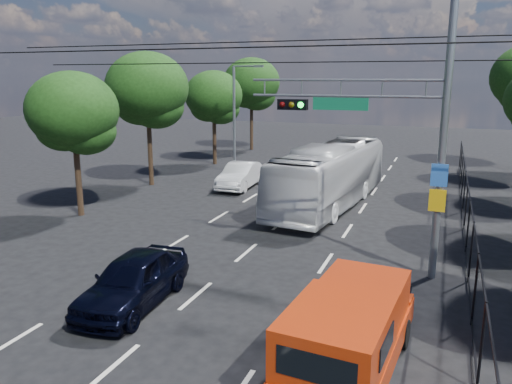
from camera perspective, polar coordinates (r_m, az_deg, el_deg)
The scene contains 14 objects.
ground at distance 12.29m, azimuth -16.06°, elevation -18.67°, with size 120.00×120.00×0.00m, color black.
lane_markings at distance 24.01m, azimuth 4.26°, elevation -2.33°, with size 6.12×38.00×0.01m.
signal_mast at distance 16.28m, azimuth 16.50°, elevation 8.59°, with size 6.43×0.39×9.50m.
streetlight_left at distance 32.93m, azimuth -2.24°, elevation 8.83°, with size 2.09×0.22×7.08m.
utility_wires at distance 18.28m, azimuth -0.21°, elevation 15.79°, with size 22.00×5.04×0.74m.
fence_right at distance 21.08m, azimuth 23.00°, elevation -2.65°, with size 0.06×34.03×2.00m.
tree_left_b at distance 24.16m, azimuth -20.08°, elevation 8.06°, with size 4.08×4.08×6.63m.
tree_left_c at distance 30.08m, azimuth -12.26°, elevation 10.92°, with size 4.80×4.80×7.80m.
tree_left_d at distance 36.90m, azimuth -4.81°, elevation 10.46°, with size 4.20×4.20×6.83m.
tree_left_e at distance 44.29m, azimuth -0.49°, elevation 11.98°, with size 4.92×4.92×7.99m.
red_pickup at distance 11.28m, azimuth 10.72°, elevation -15.27°, with size 2.33×5.42×1.97m.
navy_hatchback at distance 14.74m, azimuth -13.85°, elevation -9.73°, with size 1.76×4.38×1.49m, color black.
white_bus at distance 25.12m, azimuth 8.45°, elevation 1.88°, with size 2.61×11.16×3.11m, color silver.
white_van at distance 29.13m, azimuth -1.79°, elevation 1.91°, with size 1.55×4.45×1.47m, color silver.
Camera 1 is at (6.59, -8.20, 6.36)m, focal length 35.00 mm.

